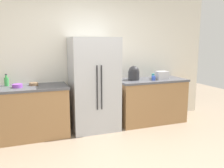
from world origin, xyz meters
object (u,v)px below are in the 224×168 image
Objects in this scene: cup_b at (154,76)px; rice_cooker at (134,73)px; bowl_c at (34,84)px; refrigerator at (94,84)px; cup_a at (167,76)px; bowl_a at (17,86)px; cup_c at (154,78)px; toaster at (162,75)px; bottle_a at (6,81)px.

rice_cooker is at bearing -171.80° from cup_b.
bowl_c is at bearing -179.86° from cup_b.
cup_a is (1.60, 0.04, 0.08)m from refrigerator.
rice_cooker reaches higher than cup_a.
bowl_a is (-2.17, -0.06, -0.11)m from rice_cooker.
refrigerator is 1.33m from bowl_a.
cup_c is 2.53m from bowl_a.
rice_cooker is 3.27× the size of cup_c.
cup_a is 2.94m from bowl_a.
toaster is at bearing 9.51° from cup_c.
cup_a is 1.17× the size of cup_c.
bottle_a is (-2.35, 0.16, -0.05)m from rice_cooker.
bottle_a is 3.12m from cup_a.
toaster is 2.48m from bowl_c.
cup_b is 0.61× the size of bowl_c.
bowl_a is at bearing -179.05° from cup_a.
cup_a is 0.65× the size of bowl_c.
refrigerator reaches higher than rice_cooker.
refrigerator is at bearing -178.65° from cup_a.
rice_cooker reaches higher than bowl_c.
bowl_a is at bearing 177.61° from cup_c.
cup_a is (3.11, -0.17, -0.03)m from bottle_a.
toaster is at bearing -1.47° from bowl_a.
bowl_a is at bearing -51.52° from bottle_a.
refrigerator reaches higher than bottle_a.
refrigerator reaches higher than bowl_a.
bottle_a is 0.29m from bowl_a.
bowl_a is 0.29m from bowl_c.
rice_cooker reaches higher than cup_b.
bottle_a is at bearing 176.03° from rice_cooker.
bowl_a is at bearing -179.54° from refrigerator.
bottle_a is at bearing 174.26° from toaster.
rice_cooker is (-0.57, 0.13, 0.05)m from toaster.
cup_b is (-0.27, 0.08, -0.00)m from cup_a.
bottle_a reaches higher than cup_a.
rice_cooker is at bearing 179.16° from cup_a.
cup_c is (-0.41, -0.15, -0.01)m from cup_a.
cup_a is (0.76, -0.01, -0.08)m from rice_cooker.
cup_b is at bearing 162.87° from cup_a.
cup_c is 2.28m from bowl_c.
bowl_c is at bearing 175.48° from toaster.
cup_b is at bearing 5.15° from refrigerator.
bowl_a is 1.06× the size of bowl_c.
cup_c is (0.36, -0.17, -0.09)m from rice_cooker.
rice_cooker is 1.72× the size of bowl_a.
bottle_a is 2.73m from cup_c.
refrigerator is 6.10× the size of rice_cooker.
refrigerator is 7.23× the size of toaster.
cup_c is at bearing -5.54° from refrigerator.
cup_b is 0.27m from cup_c.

